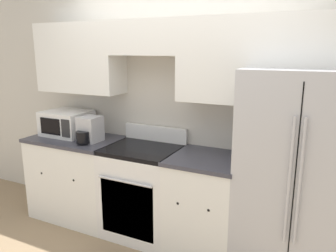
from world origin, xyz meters
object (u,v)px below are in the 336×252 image
oven_range (143,190)px  refrigerator (298,176)px  bottle (240,142)px  microwave (67,123)px

oven_range → refrigerator: (1.45, 0.04, 0.40)m
oven_range → refrigerator: size_ratio=0.63×
oven_range → bottle: 1.10m
oven_range → microwave: size_ratio=2.19×
oven_range → microwave: bearing=176.3°
oven_range → bottle: bearing=14.3°
refrigerator → microwave: bearing=179.3°
microwave → oven_range: bearing=-3.7°
oven_range → microwave: (-1.02, 0.07, 0.59)m
oven_range → refrigerator: refrigerator is taller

